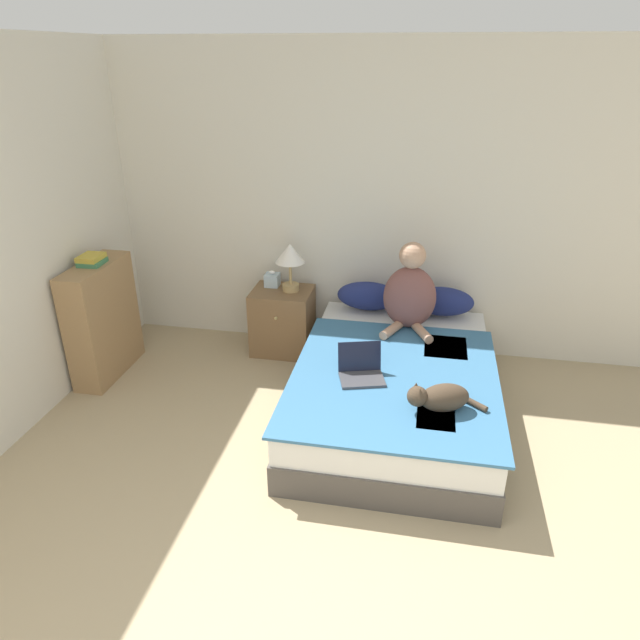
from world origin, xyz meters
TOP-DOWN VIEW (x-y plane):
  - wall_back at (0.00, 3.82)m, footprint 5.09×0.05m
  - bed at (0.48, 2.72)m, footprint 1.39×2.06m
  - pillow_near at (0.17, 3.61)m, footprint 0.53×0.25m
  - pillow_far at (0.78, 3.61)m, footprint 0.53×0.25m
  - person_sitting at (0.52, 3.31)m, footprint 0.41×0.40m
  - cat_tabby at (0.77, 2.17)m, footprint 0.50×0.28m
  - laptop_open at (0.25, 2.47)m, footprint 0.35×0.32m
  - nightstand at (-0.57, 3.54)m, footprint 0.51×0.44m
  - table_lamp at (-0.49, 3.56)m, footprint 0.25×0.25m
  - tissue_box at (-0.67, 3.63)m, footprint 0.12×0.12m
  - bookshelf at (-1.89, 2.89)m, footprint 0.24×0.73m
  - book_stack_top at (-1.90, 2.90)m, footprint 0.18×0.20m

SIDE VIEW (x-z plane):
  - bed at x=0.48m, z-range 0.00..0.43m
  - nightstand at x=-0.57m, z-range 0.00..0.57m
  - bookshelf at x=-1.89m, z-range 0.00..0.94m
  - laptop_open at x=0.25m, z-range 0.37..0.59m
  - cat_tabby at x=0.77m, z-range 0.43..0.62m
  - pillow_near at x=0.17m, z-range 0.43..0.67m
  - pillow_far at x=0.78m, z-range 0.43..0.67m
  - tissue_box at x=-0.67m, z-range 0.56..0.70m
  - person_sitting at x=0.52m, z-range 0.37..1.07m
  - table_lamp at x=-0.49m, z-range 0.66..1.08m
  - book_stack_top at x=-1.90m, z-range 0.94..1.02m
  - wall_back at x=0.00m, z-range 0.00..2.55m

